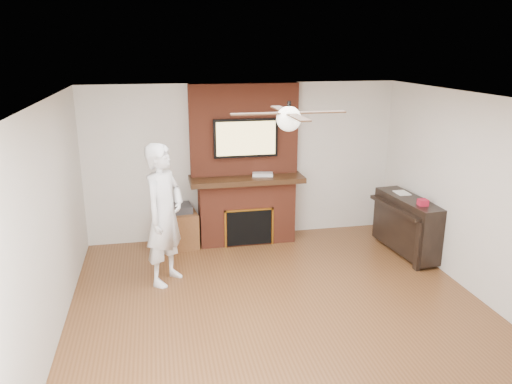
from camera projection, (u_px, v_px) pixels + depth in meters
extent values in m
cube|color=#573319|center=(285.00, 325.00, 5.82)|extent=(5.36, 5.86, 0.18)
cube|color=white|center=(289.00, 92.00, 5.07)|extent=(5.36, 5.86, 0.18)
cube|color=beige|center=(242.00, 161.00, 8.12)|extent=(5.36, 0.18, 2.50)
cube|color=beige|center=(418.00, 381.00, 2.78)|extent=(5.36, 0.18, 2.50)
cube|color=beige|center=(35.00, 234.00, 4.95)|extent=(0.18, 5.86, 2.50)
cube|color=beige|center=(497.00, 203.00, 5.94)|extent=(0.18, 5.86, 2.50)
cube|color=maroon|center=(246.00, 211.00, 8.01)|extent=(1.50, 0.50, 1.00)
cube|color=black|center=(246.00, 179.00, 7.83)|extent=(1.78, 0.64, 0.08)
cube|color=maroon|center=(244.00, 129.00, 7.79)|extent=(1.70, 0.20, 1.42)
cube|color=black|center=(249.00, 228.00, 7.82)|extent=(0.70, 0.06, 0.55)
cube|color=#BF8C2D|center=(249.00, 210.00, 7.74)|extent=(0.78, 0.02, 0.03)
cube|color=#BF8C2D|center=(226.00, 229.00, 7.75)|extent=(0.03, 0.02, 0.61)
cube|color=#BF8C2D|center=(272.00, 226.00, 7.89)|extent=(0.03, 0.02, 0.61)
cube|color=black|center=(246.00, 138.00, 7.68)|extent=(1.00, 0.07, 0.60)
cube|color=#E3C878|center=(246.00, 138.00, 7.64)|extent=(0.92, 0.01, 0.52)
cylinder|color=black|center=(289.00, 108.00, 5.11)|extent=(0.04, 0.04, 0.14)
sphere|color=white|center=(289.00, 119.00, 5.15)|extent=(0.26, 0.26, 0.26)
cube|color=black|center=(320.00, 112.00, 5.19)|extent=(0.55, 0.11, 0.01)
cube|color=black|center=(281.00, 109.00, 5.44)|extent=(0.11, 0.55, 0.01)
cube|color=black|center=(258.00, 114.00, 5.07)|extent=(0.55, 0.11, 0.01)
cube|color=black|center=(298.00, 117.00, 4.82)|extent=(0.11, 0.55, 0.01)
imported|color=silver|center=(164.00, 215.00, 6.46)|extent=(0.77, 0.83, 1.88)
cube|color=#593319|center=(178.00, 229.00, 7.84)|extent=(0.64, 0.64, 0.56)
cube|color=#2D2D2F|center=(177.00, 209.00, 7.75)|extent=(0.48, 0.40, 0.11)
cube|color=black|center=(408.00, 224.00, 7.51)|extent=(0.51, 1.37, 0.82)
cube|color=black|center=(418.00, 246.00, 6.95)|extent=(0.06, 0.10, 0.72)
cube|color=black|center=(381.00, 218.00, 8.07)|extent=(0.06, 0.10, 0.72)
cube|color=black|center=(395.00, 208.00, 7.39)|extent=(0.26, 1.24, 0.05)
cube|color=silver|center=(402.00, 193.00, 7.63)|extent=(0.19, 0.26, 0.01)
cube|color=#AD152E|center=(423.00, 202.00, 7.04)|extent=(0.12, 0.12, 0.09)
cube|color=silver|center=(263.00, 174.00, 7.84)|extent=(0.35, 0.24, 0.05)
cylinder|color=#BA7615|center=(244.00, 239.00, 8.01)|extent=(0.07, 0.07, 0.13)
cylinder|color=#376D2B|center=(251.00, 240.00, 8.03)|extent=(0.07, 0.07, 0.09)
cylinder|color=beige|center=(250.00, 241.00, 7.96)|extent=(0.08, 0.08, 0.10)
cylinder|color=#3643A2|center=(263.00, 239.00, 8.08)|extent=(0.06, 0.06, 0.07)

